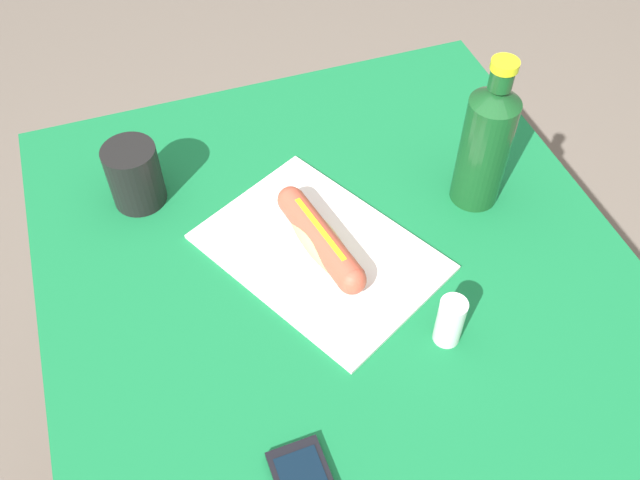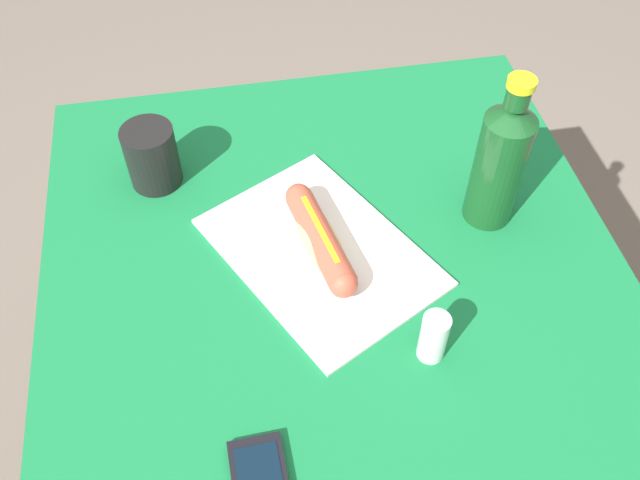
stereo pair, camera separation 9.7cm
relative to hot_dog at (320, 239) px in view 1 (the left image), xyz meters
The scene contains 6 objects.
dining_table 0.20m from the hot_dog, 167.40° to the right, with size 0.98×0.84×0.75m.
paper_wrapper 0.03m from the hot_dog, 90.00° to the right, with size 0.33×0.24×0.01m, color silver.
hot_dog is the anchor object (origin of this frame).
soda_bottle 0.28m from the hot_dog, 83.27° to the right, with size 0.07×0.07×0.25m.
drinking_cup 0.30m from the hot_dog, 49.57° to the left, with size 0.08×0.08×0.10m, color black.
salt_shaker 0.22m from the hot_dog, 149.69° to the right, with size 0.04×0.04×0.08m, color silver.
Camera 1 is at (-0.52, 0.22, 1.55)m, focal length 38.93 mm.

